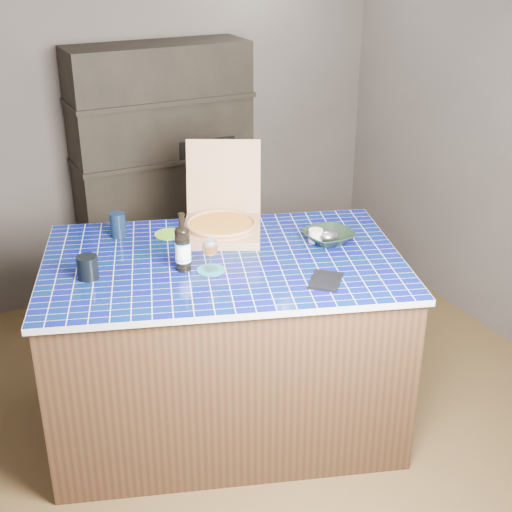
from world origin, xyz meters
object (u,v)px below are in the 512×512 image
bowl (328,237)px  pizza_box (222,222)px  mead_bottle (183,248)px  dvd_case (326,281)px  kitchen_island (225,342)px  wine_glass (210,247)px

bowl → pizza_box: bearing=140.8°
mead_bottle → dvd_case: (0.54, -0.42, -0.11)m
dvd_case → kitchen_island: bearing=168.0°
kitchen_island → mead_bottle: (-0.22, -0.03, 0.60)m
wine_glass → dvd_case: wine_glass is taller
pizza_box → wine_glass: pizza_box is taller
mead_bottle → wine_glass: size_ratio=1.71×
bowl → mead_bottle: bearing=177.3°
kitchen_island → dvd_case: 0.74m
kitchen_island → pizza_box: pizza_box is taller
pizza_box → bowl: bearing=-11.8°
bowl → wine_glass: bearing=-177.3°
mead_bottle → dvd_case: mead_bottle is taller
mead_bottle → dvd_case: bearing=-38.0°
mead_bottle → bowl: bearing=-2.7°
kitchen_island → pizza_box: size_ratio=3.24×
pizza_box → bowl: pizza_box is taller
pizza_box → bowl: 0.58m
kitchen_island → bowl: size_ratio=8.07×
kitchen_island → bowl: (0.58, -0.06, 0.52)m
pizza_box → wine_glass: bearing=-93.7°
mead_bottle → bowl: (0.80, -0.04, -0.08)m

